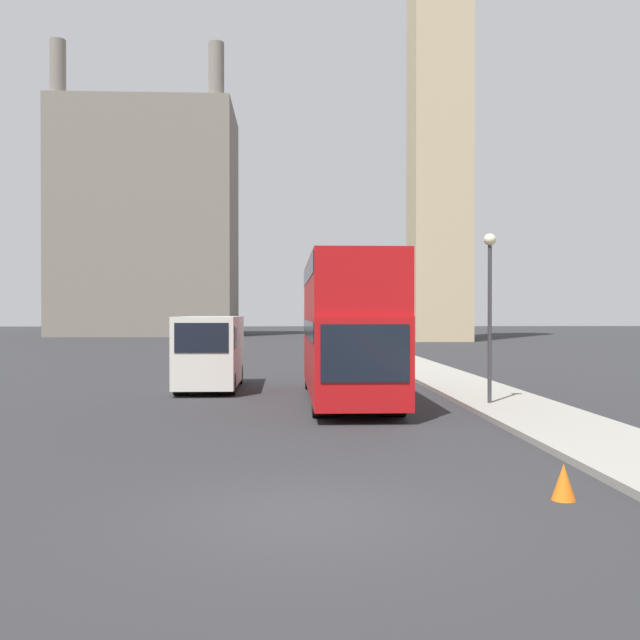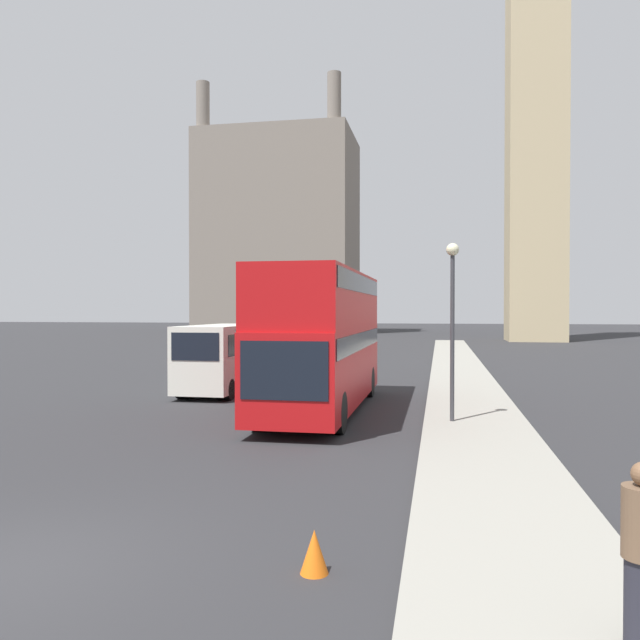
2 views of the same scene
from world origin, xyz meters
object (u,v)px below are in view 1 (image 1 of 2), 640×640
Objects in this scene: red_double_decker_bus at (347,323)px; white_van at (210,350)px; clock_tower at (439,24)px; street_lamp at (490,290)px.

red_double_decker_bus is 6.10m from white_van.
white_van is at bearing -111.77° from clock_tower.
clock_tower is 60.55m from street_lamp.
street_lamp is (-9.71, -52.11, -29.25)m from clock_tower.
street_lamp is at bearing -100.55° from clock_tower.
clock_tower is 11.13× the size of white_van.
clock_tower reaches higher than street_lamp.
white_van is at bearing 142.86° from red_double_decker_bus.
white_van is at bearing 148.01° from street_lamp.
street_lamp is at bearing -25.18° from red_double_decker_bus.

